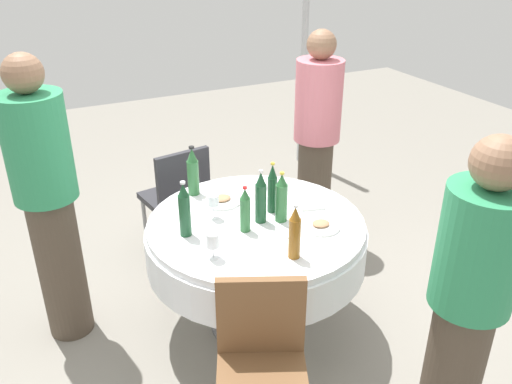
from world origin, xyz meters
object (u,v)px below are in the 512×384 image
person_south (468,300)px  chair_near (178,194)px  bottle_green_inner (193,172)px  wine_glass_rear (213,202)px  bottle_green_far (245,210)px  plate_east (321,226)px  person_right (48,201)px  bottle_dark_green_south (261,198)px  bottle_dark_green_west (272,189)px  person_far (317,135)px  bottle_dark_green_rear (185,210)px  wine_glass_inner (213,241)px  chair_west (262,357)px  bottle_green_right (281,198)px  bottle_amber_near (295,233)px  plate_front (222,200)px  dining_table (256,244)px

person_south → chair_near: size_ratio=1.79×
bottle_green_inner → wine_glass_rear: 0.34m
bottle_green_far → plate_east: 0.43m
person_right → bottle_dark_green_south: bearing=-90.1°
bottle_dark_green_west → person_far: bearing=44.0°
bottle_dark_green_west → person_south: size_ratio=0.20×
bottle_green_far → wine_glass_rear: bearing=116.2°
bottle_green_inner → wine_glass_rear: size_ratio=2.18×
bottle_dark_green_rear → wine_glass_rear: (0.20, 0.10, -0.04)m
wine_glass_inner → chair_west: wine_glass_inner is taller
bottle_green_inner → bottle_dark_green_west: bearing=-51.3°
bottle_green_right → bottle_amber_near: bearing=-108.5°
bottle_green_inner → plate_front: bearing=-57.7°
person_right → bottle_green_inner: bearing=-65.1°
bottle_dark_green_rear → bottle_green_inner: 0.49m
bottle_green_far → bottle_dark_green_west: bottle_dark_green_west is taller
bottle_green_right → plate_east: bottle_green_right is taller
dining_table → bottle_dark_green_south: size_ratio=3.99×
wine_glass_rear → chair_near: wine_glass_rear is taller
bottle_dark_green_south → bottle_amber_near: size_ratio=1.07×
dining_table → wine_glass_inner: size_ratio=8.80×
dining_table → bottle_amber_near: (0.01, -0.41, 0.29)m
bottle_green_far → wine_glass_inner: bearing=-146.2°
bottle_dark_green_rear → chair_west: bearing=-85.6°
bottle_green_far → dining_table: bearing=34.2°
bottle_dark_green_rear → wine_glass_inner: bearing=-79.9°
bottle_dark_green_rear → plate_east: 0.75m
bottle_green_far → plate_front: size_ratio=1.13×
bottle_amber_near → chair_near: size_ratio=0.34×
plate_front → person_right: bearing=169.9°
bottle_dark_green_rear → person_right: size_ratio=0.19×
wine_glass_inner → chair_west: size_ratio=0.16×
chair_near → person_south: bearing=-83.0°
chair_near → chair_west: same height
plate_front → person_far: bearing=26.8°
bottle_dark_green_rear → person_right: (-0.63, 0.43, -0.00)m
bottle_dark_green_south → bottle_dark_green_west: (0.11, 0.08, -0.00)m
wine_glass_rear → bottle_dark_green_west: bearing=-12.5°
bottle_green_inner → person_south: (0.65, -1.60, -0.07)m
plate_east → person_far: bearing=59.5°
person_south → person_right: 2.18m
bottle_amber_near → plate_east: (0.28, 0.19, -0.13)m
bottle_green_right → person_right: size_ratio=0.18×
bottle_green_inner → wine_glass_rear: bearing=-90.6°
dining_table → person_south: person_south is taller
plate_east → wine_glass_rear: bearing=143.6°
dining_table → bottle_green_inner: bearing=112.2°
bottle_green_right → bottle_dark_green_west: size_ratio=0.97×
wine_glass_inner → plate_east: size_ratio=0.67×
bottle_amber_near → person_right: 1.37m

